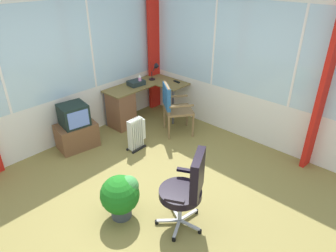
# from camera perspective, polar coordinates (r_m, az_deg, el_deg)

# --- Properties ---
(ground) EXTENTS (5.56, 5.39, 0.06)m
(ground) POSITION_cam_1_polar(r_m,az_deg,el_deg) (4.25, -2.84, -13.71)
(ground) COLOR olive
(north_window_panel) EXTENTS (4.56, 0.07, 2.51)m
(north_window_panel) POSITION_cam_1_polar(r_m,az_deg,el_deg) (5.25, -20.83, 9.19)
(north_window_panel) COLOR white
(north_window_panel) RESTS_ON ground
(east_window_panel) EXTENTS (0.07, 4.39, 2.51)m
(east_window_panel) POSITION_cam_1_polar(r_m,az_deg,el_deg) (5.27, 15.19, 10.15)
(east_window_panel) COLOR white
(east_window_panel) RESTS_ON ground
(curtain_corner) EXTENTS (0.32, 0.08, 2.41)m
(curtain_corner) POSITION_cam_1_polar(r_m,az_deg,el_deg) (6.38, -2.49, 13.77)
(curtain_corner) COLOR red
(curtain_corner) RESTS_ON ground
(curtain_east_far) EXTENTS (0.33, 0.10, 2.41)m
(curtain_east_far) POSITION_cam_1_polar(r_m,az_deg,el_deg) (4.81, 27.25, 5.62)
(curtain_east_far) COLOR red
(curtain_east_far) RESTS_ON ground
(desk) EXTENTS (1.43, 0.97, 0.73)m
(desk) POSITION_cam_1_polar(r_m,az_deg,el_deg) (5.87, -8.06, 3.80)
(desk) COLOR brown
(desk) RESTS_ON ground
(desk_lamp) EXTENTS (0.22, 0.19, 0.34)m
(desk_lamp) POSITION_cam_1_polar(r_m,az_deg,el_deg) (6.16, -2.22, 10.62)
(desk_lamp) COLOR black
(desk_lamp) RESTS_ON desk
(tv_remote) EXTENTS (0.07, 0.15, 0.02)m
(tv_remote) POSITION_cam_1_polar(r_m,az_deg,el_deg) (6.06, 1.64, 8.31)
(tv_remote) COLOR black
(tv_remote) RESTS_ON desk
(spray_bottle) EXTENTS (0.06, 0.06, 0.22)m
(spray_bottle) POSITION_cam_1_polar(r_m,az_deg,el_deg) (5.90, -5.30, 8.58)
(spray_bottle) COLOR pink
(spray_bottle) RESTS_ON desk
(paper_tray) EXTENTS (0.32, 0.26, 0.09)m
(paper_tray) POSITION_cam_1_polar(r_m,az_deg,el_deg) (5.93, -6.00, 8.05)
(paper_tray) COLOR #212D2D
(paper_tray) RESTS_ON desk
(wooden_armchair) EXTENTS (0.67, 0.67, 0.96)m
(wooden_armchair) POSITION_cam_1_polar(r_m,az_deg,el_deg) (5.43, 0.68, 4.30)
(wooden_armchair) COLOR olive
(wooden_armchair) RESTS_ON ground
(office_chair) EXTENTS (0.63, 0.58, 1.02)m
(office_chair) POSITION_cam_1_polar(r_m,az_deg,el_deg) (3.51, 3.65, -11.35)
(office_chair) COLOR #B7B7BF
(office_chair) RESTS_ON ground
(tv_on_stand) EXTENTS (0.70, 0.54, 0.79)m
(tv_on_stand) POSITION_cam_1_polar(r_m,az_deg,el_deg) (5.34, -16.89, -0.50)
(tv_on_stand) COLOR brown
(tv_on_stand) RESTS_ON ground
(space_heater) EXTENTS (0.35, 0.18, 0.56)m
(space_heater) POSITION_cam_1_polar(r_m,az_deg,el_deg) (5.12, -5.88, -1.40)
(space_heater) COLOR silver
(space_heater) RESTS_ON ground
(potted_plant) EXTENTS (0.48, 0.48, 0.58)m
(potted_plant) POSITION_cam_1_polar(r_m,az_deg,el_deg) (3.81, -8.80, -12.61)
(potted_plant) COLOR #3B4149
(potted_plant) RESTS_ON ground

